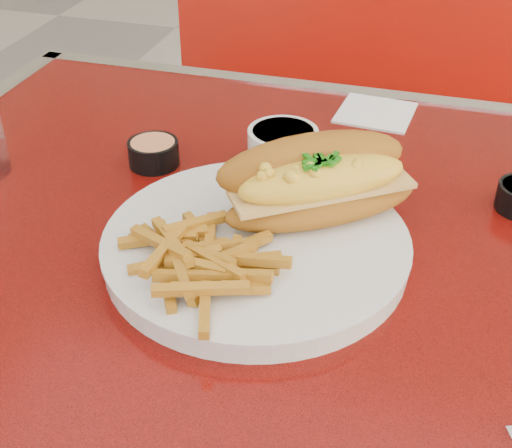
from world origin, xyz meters
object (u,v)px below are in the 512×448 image
(booth_bench_far, at_px, (405,219))
(gravy_ramekin, at_px, (283,147))
(diner_table, at_px, (356,363))
(sauce_cup_left, at_px, (153,152))
(fork, at_px, (330,236))
(dinner_plate, at_px, (256,246))
(mac_hoagie, at_px, (318,181))

(booth_bench_far, relative_size, gravy_ramekin, 12.98)
(diner_table, xyz_separation_m, sauce_cup_left, (-0.29, 0.11, 0.18))
(diner_table, distance_m, fork, 0.19)
(booth_bench_far, relative_size, sauce_cup_left, 17.90)
(dinner_plate, distance_m, mac_hoagie, 0.09)
(dinner_plate, relative_size, fork, 2.34)
(booth_bench_far, xyz_separation_m, sauce_cup_left, (-0.29, -0.70, 0.50))
(gravy_ramekin, xyz_separation_m, sauce_cup_left, (-0.15, -0.04, -0.01))
(mac_hoagie, distance_m, fork, 0.06)
(booth_bench_far, bearing_deg, dinner_plate, -97.41)
(mac_hoagie, bearing_deg, diner_table, -55.61)
(gravy_ramekin, distance_m, sauce_cup_left, 0.16)
(mac_hoagie, bearing_deg, booth_bench_far, 50.60)
(mac_hoagie, height_order, sauce_cup_left, mac_hoagie)
(fork, bearing_deg, gravy_ramekin, 10.01)
(booth_bench_far, distance_m, dinner_plate, 0.99)
(diner_table, height_order, fork, fork)
(dinner_plate, distance_m, gravy_ramekin, 0.19)
(diner_table, bearing_deg, mac_hoagie, 159.29)
(dinner_plate, xyz_separation_m, gravy_ramekin, (-0.02, 0.19, 0.01))
(dinner_plate, bearing_deg, diner_table, 19.91)
(diner_table, relative_size, fork, 8.06)
(dinner_plate, bearing_deg, fork, 20.10)
(mac_hoagie, xyz_separation_m, fork, (0.02, -0.04, -0.04))
(dinner_plate, height_order, mac_hoagie, mac_hoagie)
(diner_table, xyz_separation_m, dinner_plate, (-0.11, -0.04, 0.17))
(dinner_plate, bearing_deg, booth_bench_far, 82.59)
(mac_hoagie, relative_size, gravy_ramekin, 2.50)
(diner_table, bearing_deg, sauce_cup_left, 159.49)
(diner_table, relative_size, dinner_plate, 3.44)
(booth_bench_far, distance_m, mac_hoagie, 0.96)
(mac_hoagie, distance_m, gravy_ramekin, 0.15)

